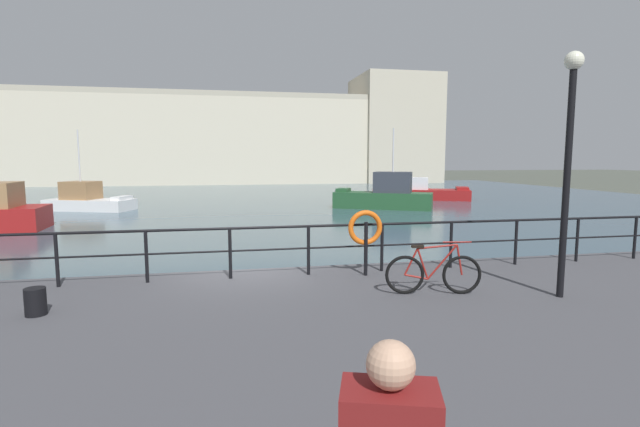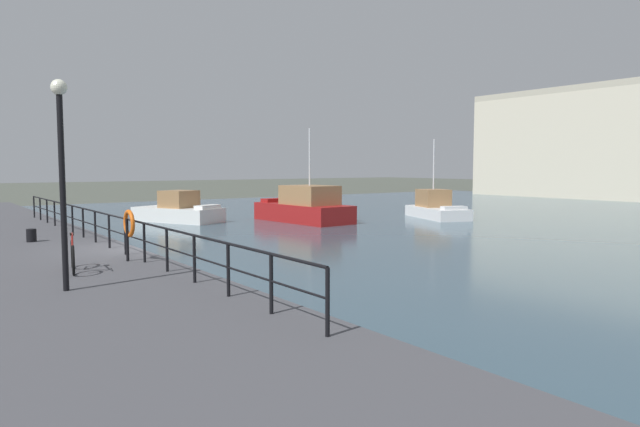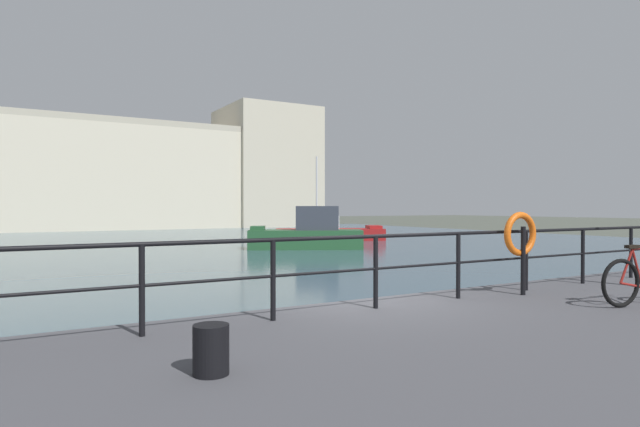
# 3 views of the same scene
# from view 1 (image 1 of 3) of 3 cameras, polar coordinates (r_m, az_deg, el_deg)

# --- Properties ---
(ground_plane) EXTENTS (240.00, 240.00, 0.00)m
(ground_plane) POSITION_cam_1_polar(r_m,az_deg,el_deg) (11.03, -8.95, -12.16)
(ground_plane) COLOR #4C5147
(water_basin) EXTENTS (80.00, 60.00, 0.01)m
(water_basin) POSITION_cam_1_polar(r_m,az_deg,el_deg) (40.79, -10.74, 1.62)
(water_basin) COLOR #385160
(water_basin) RESTS_ON ground_plane
(harbor_building) EXTENTS (61.61, 11.96, 15.86)m
(harbor_building) POSITION_cam_1_polar(r_m,az_deg,el_deg) (69.54, -6.59, 8.97)
(harbor_building) COLOR beige
(harbor_building) RESTS_ON ground_plane
(moored_red_daysailer) EXTENTS (7.02, 4.98, 5.64)m
(moored_red_daysailer) POSITION_cam_1_polar(r_m,az_deg,el_deg) (33.47, 7.92, 2.21)
(moored_red_daysailer) COLOR #23512D
(moored_red_daysailer) RESTS_ON water_basin
(moored_green_narrowboat) EXTENTS (6.16, 4.20, 5.50)m
(moored_green_narrowboat) POSITION_cam_1_polar(r_m,az_deg,el_deg) (35.92, -26.48, 1.48)
(moored_green_narrowboat) COLOR white
(moored_green_narrowboat) RESTS_ON water_basin
(moored_small_launch) EXTENTS (8.52, 5.47, 1.90)m
(moored_small_launch) POSITION_cam_1_polar(r_m,az_deg,el_deg) (41.61, 12.08, 2.59)
(moored_small_launch) COLOR maroon
(moored_small_launch) RESTS_ON water_basin
(quay_railing) EXTENTS (24.79, 0.07, 1.08)m
(quay_railing) POSITION_cam_1_polar(r_m,az_deg,el_deg) (9.87, -15.74, -3.70)
(quay_railing) COLOR black
(quay_railing) RESTS_ON quay_promenade
(parked_bicycle) EXTENTS (1.75, 0.40, 0.98)m
(parked_bicycle) POSITION_cam_1_polar(r_m,az_deg,el_deg) (8.88, 13.64, -7.10)
(parked_bicycle) COLOR black
(parked_bicycle) RESTS_ON quay_promenade
(mooring_bollard) EXTENTS (0.32, 0.32, 0.44)m
(mooring_bollard) POSITION_cam_1_polar(r_m,az_deg,el_deg) (8.80, -31.41, -9.17)
(mooring_bollard) COLOR black
(mooring_bollard) RESTS_ON quay_promenade
(life_ring_stand) EXTENTS (0.75, 0.16, 1.40)m
(life_ring_stand) POSITION_cam_1_polar(r_m,az_deg,el_deg) (9.97, 5.56, -2.00)
(life_ring_stand) COLOR black
(life_ring_stand) RESTS_ON quay_promenade
(quay_lamp_post) EXTENTS (0.32, 0.32, 4.30)m
(quay_lamp_post) POSITION_cam_1_polar(r_m,az_deg,el_deg) (9.28, 28.13, 7.76)
(quay_lamp_post) COLOR black
(quay_lamp_post) RESTS_ON quay_promenade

